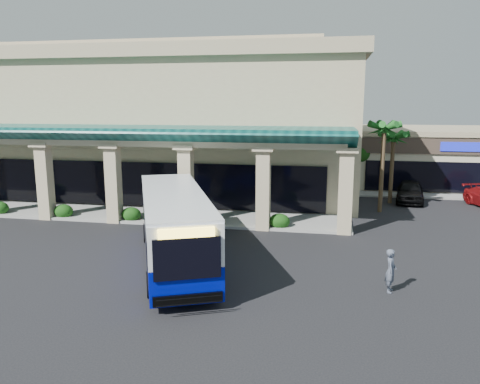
# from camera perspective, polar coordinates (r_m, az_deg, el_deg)

# --- Properties ---
(ground) EXTENTS (110.00, 110.00, 0.00)m
(ground) POSITION_cam_1_polar(r_m,az_deg,el_deg) (22.12, -2.95, -7.90)
(ground) COLOR black
(main_building) EXTENTS (30.80, 14.80, 11.35)m
(main_building) POSITION_cam_1_polar(r_m,az_deg,el_deg) (38.63, -9.09, 8.57)
(main_building) COLOR #BEB088
(main_building) RESTS_ON ground
(arcade) EXTENTS (30.00, 6.20, 5.70)m
(arcade) POSITION_cam_1_polar(r_m,az_deg,el_deg) (30.40, -14.75, 2.43)
(arcade) COLOR #0B4542
(arcade) RESTS_ON ground
(strip_mall) EXTENTS (22.50, 12.50, 4.90)m
(strip_mall) POSITION_cam_1_polar(r_m,az_deg,el_deg) (46.46, 26.94, 3.90)
(strip_mall) COLOR beige
(strip_mall) RESTS_ON ground
(palm_0) EXTENTS (2.40, 2.40, 6.60)m
(palm_0) POSITION_cam_1_polar(r_m,az_deg,el_deg) (31.78, 16.97, 3.49)
(palm_0) COLOR #165218
(palm_0) RESTS_ON ground
(palm_1) EXTENTS (2.40, 2.40, 5.80)m
(palm_1) POSITION_cam_1_polar(r_m,az_deg,el_deg) (34.91, 18.05, 3.38)
(palm_1) COLOR #165218
(palm_1) RESTS_ON ground
(broadleaf_tree) EXTENTS (2.60, 2.60, 4.81)m
(broadleaf_tree) POSITION_cam_1_polar(r_m,az_deg,el_deg) (39.72, 14.25, 3.70)
(broadleaf_tree) COLOR #133C0D
(broadleaf_tree) RESTS_ON ground
(transit_bus) EXTENTS (6.96, 11.62, 3.21)m
(transit_bus) POSITION_cam_1_polar(r_m,az_deg,el_deg) (21.19, -8.01, -4.30)
(transit_bus) COLOR #020CA4
(transit_bus) RESTS_ON ground
(pedestrian) EXTENTS (0.50, 0.67, 1.68)m
(pedestrian) POSITION_cam_1_polar(r_m,az_deg,el_deg) (18.84, 17.90, -9.11)
(pedestrian) COLOR #4C5364
(pedestrian) RESTS_ON ground
(car_silver) EXTENTS (2.58, 4.87, 1.58)m
(car_silver) POSITION_cam_1_polar(r_m,az_deg,el_deg) (36.15, 20.03, 0.11)
(car_silver) COLOR black
(car_silver) RESTS_ON ground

